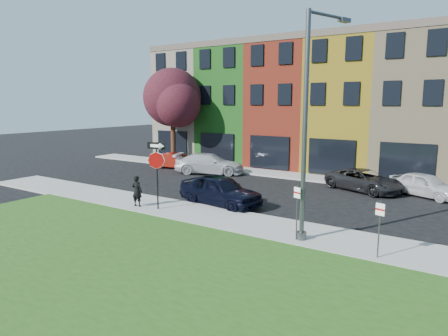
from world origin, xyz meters
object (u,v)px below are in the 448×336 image
Objects in this scene: sedan_near at (220,190)px; stop_sign at (157,162)px; street_lamp at (308,128)px; man at (137,191)px.

stop_sign is at bearing 152.28° from sedan_near.
stop_sign is 8.09m from street_lamp.
man is at bearing -160.77° from street_lamp.
sedan_near is at bearing -147.46° from man.
sedan_near is (3.20, 2.90, -0.10)m from man.
man is at bearing 140.19° from sedan_near.
street_lamp reaches higher than stop_sign.
stop_sign reaches higher than sedan_near.
sedan_near is 7.48m from street_lamp.
stop_sign is 0.67× the size of sedan_near.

